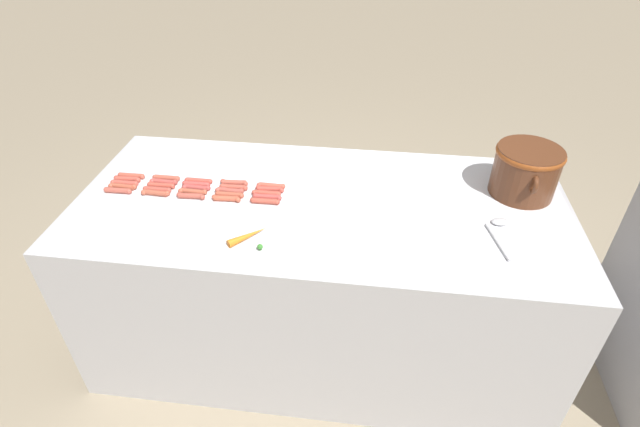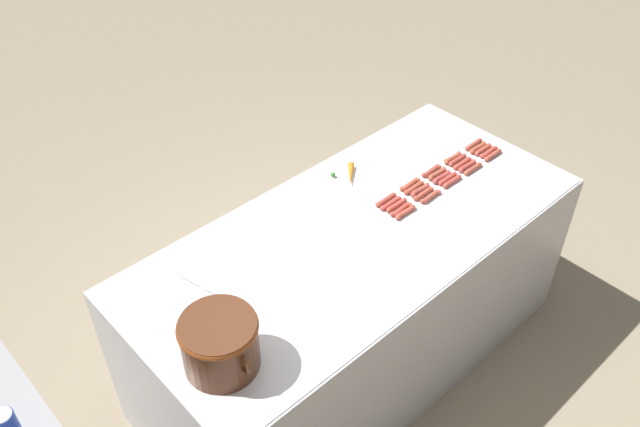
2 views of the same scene
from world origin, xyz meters
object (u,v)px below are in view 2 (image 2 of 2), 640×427
(hot_dog_2, at_px, (452,181))
(hot_dog_3, at_px, (431,197))
(soda_can, at_px, (8,426))
(hot_dog_6, at_px, (467,166))
(hot_dog_8, at_px, (424,194))
(hot_dog_14, at_px, (397,205))
(hot_dog_15, at_px, (478,148))
(hot_dog_13, at_px, (420,190))
(hot_dog_22, at_px, (431,171))
(bean_pot, at_px, (220,342))
(hot_dog_23, at_px, (410,184))
(hot_dog_16, at_px, (458,160))
(hot_dog_5, at_px, (489,152))
(hot_dog_12, at_px, (442,177))
(hot_dog_0, at_px, (493,155))
(hot_dog_1, at_px, (473,169))
(hot_dog_4, at_px, (405,212))
(hot_dog_19, at_px, (391,203))
(hot_dog_11, at_px, (462,163))
(hot_dog_10, at_px, (483,150))
(hot_dog_21, at_px, (453,158))
(hot_dog_18, at_px, (414,188))
(serving_spoon, at_px, (207,299))
(hot_dog_20, at_px, (474,144))
(hot_dog_17, at_px, (437,174))
(hot_dog_24, at_px, (386,200))
(hot_dog_7, at_px, (448,179))

(hot_dog_2, relative_size, hot_dog_3, 1.00)
(soda_can, bearing_deg, hot_dog_2, -90.99)
(hot_dog_6, xyz_separation_m, hot_dog_8, (0.00, 0.33, 0.00))
(hot_dog_14, bearing_deg, hot_dog_15, -87.46)
(hot_dog_13, bearing_deg, hot_dog_8, 161.54)
(hot_dog_15, distance_m, hot_dog_22, 0.33)
(hot_dog_22, xyz_separation_m, bean_pot, (-0.23, 1.43, 0.11))
(hot_dog_23, xyz_separation_m, soda_can, (-0.09, 1.95, 0.15))
(hot_dog_13, bearing_deg, hot_dog_16, -84.45)
(hot_dog_2, relative_size, hot_dog_6, 1.00)
(hot_dog_5, relative_size, hot_dog_12, 1.00)
(hot_dog_6, bearing_deg, hot_dog_0, -100.39)
(hot_dog_6, bearing_deg, hot_dog_1, -178.11)
(hot_dog_4, bearing_deg, hot_dog_2, -89.84)
(hot_dog_2, distance_m, hot_dog_22, 0.12)
(hot_dog_13, height_order, hot_dog_19, same)
(hot_dog_6, distance_m, hot_dog_22, 0.19)
(hot_dog_11, relative_size, soda_can, 1.04)
(hot_dog_10, height_order, hot_dog_22, same)
(hot_dog_0, bearing_deg, hot_dog_8, 86.13)
(hot_dog_6, bearing_deg, hot_dog_2, 100.43)
(hot_dog_5, xyz_separation_m, hot_dog_10, (0.03, 0.00, 0.00))
(hot_dog_21, distance_m, soda_can, 2.27)
(hot_dog_10, bearing_deg, bean_pot, 95.42)
(hot_dog_8, distance_m, hot_dog_21, 0.34)
(hot_dog_23, distance_m, soda_can, 1.96)
(hot_dog_2, bearing_deg, hot_dog_15, -74.55)
(hot_dog_13, height_order, hot_dog_18, same)
(hot_dog_3, distance_m, serving_spoon, 1.15)
(hot_dog_21, bearing_deg, hot_dog_20, -89.13)
(hot_dog_8, bearing_deg, hot_dog_3, -168.20)
(hot_dog_5, relative_size, hot_dog_14, 1.00)
(hot_dog_0, height_order, hot_dog_17, same)
(hot_dog_19, xyz_separation_m, hot_dog_24, (0.03, -0.00, 0.00))
(hot_dog_4, xyz_separation_m, hot_dog_21, (0.12, -0.49, 0.00))
(hot_dog_17, bearing_deg, hot_dog_7, -175.41)
(hot_dog_8, distance_m, soda_can, 1.95)
(hot_dog_21, distance_m, hot_dog_23, 0.32)
(hot_dog_6, bearing_deg, hot_dog_20, -61.67)
(hot_dog_18, relative_size, hot_dog_22, 1.00)
(hot_dog_4, xyz_separation_m, hot_dog_16, (0.09, -0.49, 0.00))
(hot_dog_12, bearing_deg, bean_pot, 96.51)
(hot_dog_11, bearing_deg, bean_pot, 95.93)
(hot_dog_18, relative_size, hot_dog_24, 1.00)
(hot_dog_5, distance_m, hot_dog_22, 0.35)
(hot_dog_5, relative_size, hot_dog_21, 1.00)
(hot_dog_2, bearing_deg, hot_dog_8, 79.82)
(hot_dog_14, xyz_separation_m, hot_dog_23, (0.06, -0.16, 0.00))
(hot_dog_22, relative_size, bean_pot, 0.37)
(hot_dog_6, height_order, hot_dog_23, same)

